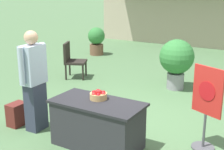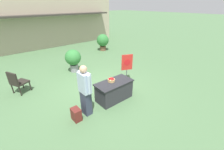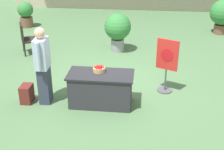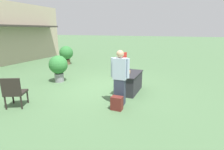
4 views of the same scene
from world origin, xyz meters
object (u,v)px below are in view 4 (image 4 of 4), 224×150
Objects in this scene: backpack at (117,103)px; potted_plant_far_left at (58,66)px; person_visitor at (120,77)px; poster_board at (123,66)px; patio_chair at (14,91)px; potted_plant_near_left at (66,54)px; display_table at (130,82)px; apple_basket at (127,71)px.

backpack is 3.97m from potted_plant_far_left.
poster_board is at bearing 14.78° from person_visitor.
backpack is 0.43× the size of patio_chair.
potted_plant_far_left is at bearing -148.20° from potted_plant_near_left.
patio_chair is at bearing -168.86° from potted_plant_far_left.
display_table is 1.71m from backpack.
apple_basket reaches higher than backpack.
apple_basket is 0.27× the size of patio_chair.
poster_board is 1.07× the size of potted_plant_far_left.
display_table is 5.35× the size of apple_basket.
display_table is 0.82× the size of person_visitor.
apple_basket is at bearing -41.71° from poster_board.
patio_chair is at bearing -156.37° from potted_plant_near_left.
potted_plant_near_left reaches higher than display_table.
apple_basket is 1.77m from backpack.
potted_plant_near_left reaches higher than potted_plant_far_left.
poster_board is 4.71m from patio_chair.
poster_board is 2.99m from potted_plant_far_left.
potted_plant_far_left is at bearing -14.68° from patio_chair.
poster_board is (1.51, 0.68, -0.11)m from apple_basket.
poster_board is at bearing 28.21° from display_table.
poster_board reaches higher than potted_plant_far_left.
apple_basket is at bearing 7.57° from backpack.
potted_plant_near_left is 1.03× the size of potted_plant_far_left.
display_table is 1.09× the size of poster_board.
patio_chair reaches higher than display_table.
patio_chair is (-1.48, 2.92, -0.36)m from person_visitor.
patio_chair reaches higher than apple_basket.
person_visitor is 1.79× the size of patio_chair.
person_visitor is (-1.27, -0.05, 0.53)m from display_table.
poster_board reaches higher than patio_chair.
person_visitor is 3.71m from potted_plant_far_left.
person_visitor is at bearing -110.76° from potted_plant_far_left.
potted_plant_far_left is at bearing -127.51° from poster_board.
backpack is 3.18m from patio_chair.
apple_basket is at bearing 5.08° from person_visitor.
patio_chair is at bearing 133.82° from display_table.
patio_chair is 0.80× the size of potted_plant_far_left.
patio_chair is 2.86m from potted_plant_far_left.
patio_chair is at bearing -92.14° from poster_board.
patio_chair is (-4.22, 2.08, -0.16)m from poster_board.
potted_plant_near_left is at bearing 46.78° from person_visitor.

